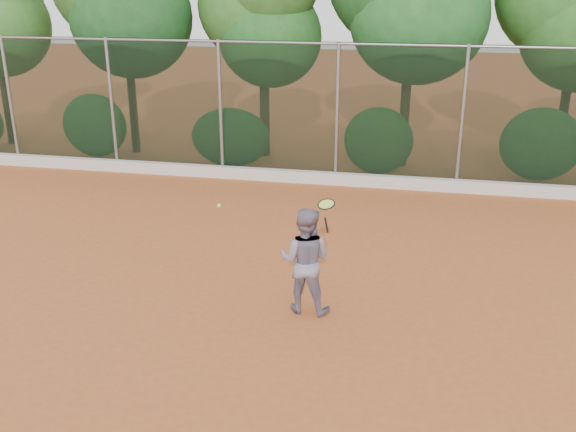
# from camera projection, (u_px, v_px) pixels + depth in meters

# --- Properties ---
(ground) EXTENTS (80.00, 80.00, 0.00)m
(ground) POSITION_uv_depth(u_px,v_px,m) (275.00, 313.00, 10.01)
(ground) COLOR #A95428
(ground) RESTS_ON ground
(concrete_curb) EXTENTS (24.00, 0.20, 0.30)m
(concrete_curb) POSITION_uv_depth(u_px,v_px,m) (334.00, 179.00, 16.22)
(concrete_curb) COLOR beige
(concrete_curb) RESTS_ON ground
(tennis_player) EXTENTS (0.87, 0.70, 1.70)m
(tennis_player) POSITION_uv_depth(u_px,v_px,m) (305.00, 260.00, 9.82)
(tennis_player) COLOR slate
(tennis_player) RESTS_ON ground
(chainlink_fence) EXTENTS (24.09, 0.09, 3.50)m
(chainlink_fence) POSITION_uv_depth(u_px,v_px,m) (337.00, 110.00, 15.79)
(chainlink_fence) COLOR black
(chainlink_fence) RESTS_ON ground
(tennis_racket) EXTENTS (0.34, 0.34, 0.54)m
(tennis_racket) POSITION_uv_depth(u_px,v_px,m) (326.00, 207.00, 9.35)
(tennis_racket) COLOR black
(tennis_racket) RESTS_ON ground
(tennis_ball_in_flight) EXTENTS (0.07, 0.07, 0.07)m
(tennis_ball_in_flight) POSITION_uv_depth(u_px,v_px,m) (219.00, 206.00, 10.42)
(tennis_ball_in_flight) COLOR #C8F437
(tennis_ball_in_flight) RESTS_ON ground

